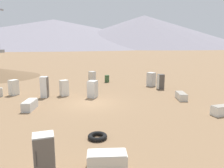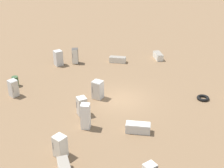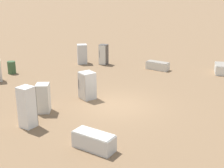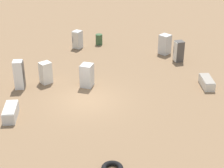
% 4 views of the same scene
% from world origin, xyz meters
% --- Properties ---
extents(ground_plane, '(1000.00, 1000.00, 0.00)m').
position_xyz_m(ground_plane, '(0.00, 0.00, 0.00)').
color(ground_plane, '#846647').
extents(discarded_fridge_1, '(1.51, 1.71, 0.68)m').
position_xyz_m(discarded_fridge_1, '(-0.06, 9.96, 0.34)').
color(discarded_fridge_1, silver).
rests_on(discarded_fridge_1, ground_plane).
extents(discarded_fridge_2, '(0.84, 0.81, 1.55)m').
position_xyz_m(discarded_fridge_2, '(-1.86, -0.55, 0.78)').
color(discarded_fridge_2, silver).
rests_on(discarded_fridge_2, ground_plane).
extents(discarded_fridge_3, '(1.06, 1.04, 1.57)m').
position_xyz_m(discarded_fridge_3, '(-8.81, 3.84, 0.79)').
color(discarded_fridge_3, silver).
rests_on(discarded_fridge_3, ground_plane).
extents(discarded_fridge_4, '(0.86, 0.82, 1.46)m').
position_xyz_m(discarded_fridge_4, '(-0.46, -8.09, 0.73)').
color(discarded_fridge_4, silver).
rests_on(discarded_fridge_4, ground_plane).
extents(discarded_fridge_5, '(0.83, 0.85, 1.61)m').
position_xyz_m(discarded_fridge_5, '(-7.50, 5.02, 0.80)').
color(discarded_fridge_5, '#4C4742').
rests_on(discarded_fridge_5, ground_plane).
extents(discarded_fridge_6, '(0.77, 0.79, 1.92)m').
position_xyz_m(discarded_fridge_6, '(-0.57, -4.74, 0.96)').
color(discarded_fridge_6, white).
rests_on(discarded_fridge_6, ground_plane).
extents(discarded_fridge_8, '(0.85, 0.81, 1.46)m').
position_xyz_m(discarded_fridge_8, '(-8.40, -3.33, 0.73)').
color(discarded_fridge_8, silver).
rests_on(discarded_fridge_8, ground_plane).
extents(discarded_fridge_11, '(1.84, 1.18, 0.70)m').
position_xyz_m(discarded_fridge_11, '(2.96, -3.63, 0.35)').
color(discarded_fridge_11, silver).
rests_on(discarded_fridge_11, ground_plane).
extents(discarded_fridge_12, '(1.83, 1.12, 0.60)m').
position_xyz_m(discarded_fridge_12, '(-3.61, 7.19, 0.30)').
color(discarded_fridge_12, beige).
rests_on(discarded_fridge_12, ground_plane).
extents(discarded_fridge_13, '(0.95, 0.95, 1.49)m').
position_xyz_m(discarded_fridge_13, '(-1.69, -3.38, 0.74)').
color(discarded_fridge_13, silver).
rests_on(discarded_fridge_13, ground_plane).
extents(scrap_tire, '(1.02, 1.02, 0.23)m').
position_xyz_m(scrap_tire, '(6.14, 3.05, 0.12)').
color(scrap_tire, black).
rests_on(scrap_tire, ground_plane).
extents(rusty_barrel, '(0.57, 0.57, 0.90)m').
position_xyz_m(rusty_barrel, '(-9.58, -1.80, 0.45)').
color(rusty_barrel, '#385633').
rests_on(rusty_barrel, ground_plane).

